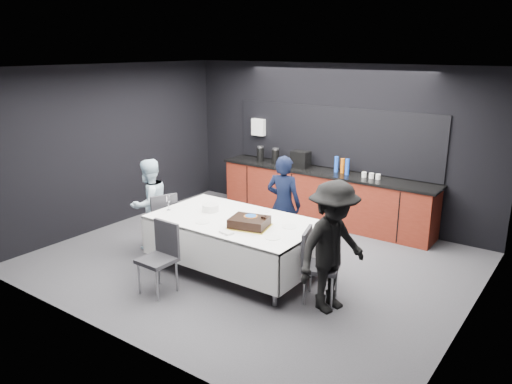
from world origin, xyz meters
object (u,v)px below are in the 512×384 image
Objects in this scene: chair_left at (162,218)px; chair_near at (161,252)px; cake_assembly at (249,222)px; person_left at (149,204)px; person_center at (284,204)px; champagne_flute at (168,200)px; chair_right at (315,260)px; plate_stack at (211,208)px; person_right at (333,247)px; party_table at (235,228)px.

chair_left is 1.36m from chair_near.
person_left is at bearing 177.74° from cake_assembly.
person_center is 2.09m from person_left.
champagne_flute reaches higher than chair_near.
chair_right is at bearing 28.26° from chair_near.
plate_stack is at bearing 30.97° from champagne_flute.
champagne_flute is at bearing -28.98° from chair_left.
chair_left and chair_near have the same top height.
plate_stack is at bearing 7.91° from chair_left.
plate_stack is 1.16m from person_left.
plate_stack is 0.63m from champagne_flute.
chair_right is 1.00× the size of chair_near.
person_left is at bearing 179.53° from chair_right.
cake_assembly is at bearing -176.78° from chair_right.
chair_right is at bearing 87.09° from person_right.
chair_near is at bearing 65.59° from person_center.
chair_right is at bearing 4.06° from champagne_flute.
person_right is at bearing -6.13° from party_table.
plate_stack is 1.85m from chair_right.
person_left reaches higher than party_table.
chair_near is 0.57× the size of person_right.
person_center is 0.94× the size of person_right.
chair_near is at bearing -112.21° from party_table.
person_left reaches higher than chair_right.
plate_stack is at bearing 172.21° from party_table.
person_left is at bearing 162.81° from champagne_flute.
party_table is 1.10m from chair_near.
person_center reaches higher than champagne_flute.
person_left is at bearing -177.95° from party_table.
chair_near is 0.65× the size of person_left.
chair_near is 1.57m from person_left.
person_right is (2.00, 0.84, 0.27)m from chair_near.
champagne_flute reaches higher than cake_assembly.
plate_stack is 1.07× the size of champagne_flute.
champagne_flute is (-0.53, -0.32, 0.11)m from plate_stack.
chair_near is at bearing -131.05° from cake_assembly.
plate_stack is at bearing 97.70° from person_left.
person_center is (1.53, 1.07, 0.22)m from chair_left.
chair_near is at bearing -151.74° from chair_right.
person_left is (-0.26, -0.00, 0.17)m from chair_left.
party_table is 3.83× the size of cake_assembly.
cake_assembly is (0.35, -0.14, 0.20)m from party_table.
party_table is at bearing 2.25° from chair_left.
plate_stack is at bearing 166.35° from cake_assembly.
chair_right is (2.35, 0.17, -0.40)m from champagne_flute.
person_center is at bearing 34.93° from chair_left.
person_center reaches higher than chair_right.
cake_assembly is 1.20m from chair_near.
cake_assembly is at bearing -2.76° from chair_left.
person_left is (-1.15, -0.13, -0.12)m from plate_stack.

